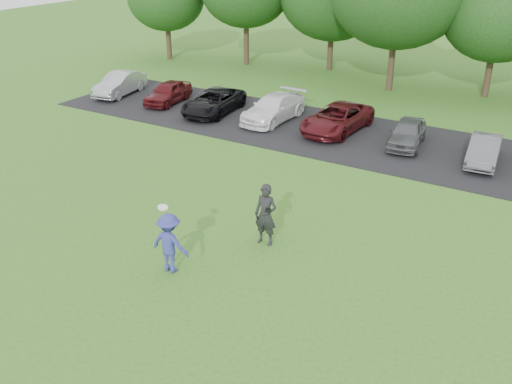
{
  "coord_description": "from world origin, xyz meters",
  "views": [
    {
      "loc": [
        8.03,
        -9.83,
        8.63
      ],
      "look_at": [
        0.0,
        3.5,
        1.3
      ],
      "focal_mm": 40.0,
      "sensor_mm": 36.0,
      "label": 1
    }
  ],
  "objects": [
    {
      "name": "frisbee_player",
      "position": [
        -0.81,
        0.34,
        0.86
      ],
      "size": [
        1.15,
        0.73,
        2.11
      ],
      "color": "#333992",
      "rests_on": "ground"
    },
    {
      "name": "parked_cars",
      "position": [
        -0.32,
        13.02,
        0.61
      ],
      "size": [
        30.36,
        5.01,
        1.25
      ],
      "color": "#A2A5A9",
      "rests_on": "parking_lot"
    },
    {
      "name": "ground",
      "position": [
        0.0,
        0.0,
        0.0
      ],
      "size": [
        100.0,
        100.0,
        0.0
      ],
      "primitive_type": "plane",
      "color": "#356B1E",
      "rests_on": "ground"
    },
    {
      "name": "camera_bystander",
      "position": [
        0.66,
        2.95,
        0.95
      ],
      "size": [
        0.71,
        0.49,
        1.89
      ],
      "color": "black",
      "rests_on": "ground"
    },
    {
      "name": "parking_lot",
      "position": [
        0.0,
        13.0,
        0.01
      ],
      "size": [
        32.0,
        6.5,
        0.03
      ],
      "primitive_type": "cube",
      "color": "black",
      "rests_on": "ground"
    },
    {
      "name": "tree_row",
      "position": [
        1.51,
        22.76,
        4.91
      ],
      "size": [
        42.39,
        9.85,
        8.64
      ],
      "color": "#38281C",
      "rests_on": "ground"
    }
  ]
}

